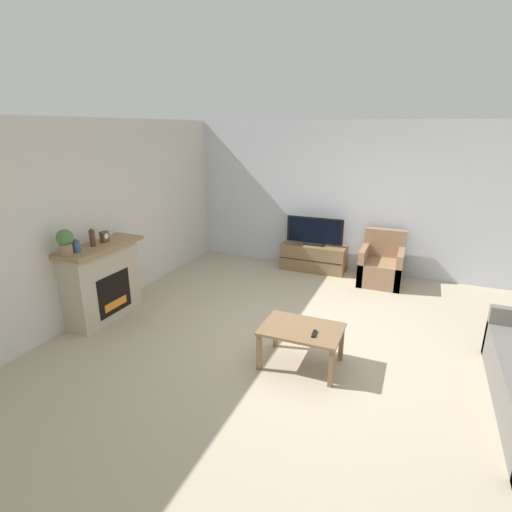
# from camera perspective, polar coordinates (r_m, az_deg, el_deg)

# --- Properties ---
(ground_plane) EXTENTS (24.00, 24.00, 0.00)m
(ground_plane) POSITION_cam_1_polar(r_m,az_deg,el_deg) (5.27, 7.27, -11.45)
(ground_plane) COLOR tan
(wall_back) EXTENTS (12.00, 0.06, 2.70)m
(wall_back) POSITION_cam_1_polar(r_m,az_deg,el_deg) (7.48, 13.64, 8.01)
(wall_back) COLOR silver
(wall_back) RESTS_ON ground
(wall_left) EXTENTS (0.06, 12.00, 2.70)m
(wall_left) POSITION_cam_1_polar(r_m,az_deg,el_deg) (6.23, -20.22, 5.51)
(wall_left) COLOR beige
(wall_left) RESTS_ON ground
(fireplace) EXTENTS (0.51, 1.23, 1.07)m
(fireplace) POSITION_cam_1_polar(r_m,az_deg,el_deg) (5.93, -21.13, -3.31)
(fireplace) COLOR #B7A893
(fireplace) RESTS_ON ground
(mantel_vase_left) EXTENTS (0.09, 0.09, 0.17)m
(mantel_vase_left) POSITION_cam_1_polar(r_m,az_deg,el_deg) (5.50, -24.30, 1.32)
(mantel_vase_left) COLOR #385670
(mantel_vase_left) RESTS_ON fireplace
(mantel_vase_centre_left) EXTENTS (0.07, 0.07, 0.24)m
(mantel_vase_centre_left) POSITION_cam_1_polar(r_m,az_deg,el_deg) (5.67, -22.35, 2.42)
(mantel_vase_centre_left) COLOR #512D23
(mantel_vase_centre_left) RESTS_ON fireplace
(mantel_clock) EXTENTS (0.08, 0.11, 0.15)m
(mantel_clock) POSITION_cam_1_polar(r_m,az_deg,el_deg) (5.83, -20.84, 2.59)
(mantel_clock) COLOR brown
(mantel_clock) RESTS_ON fireplace
(potted_plant) EXTENTS (0.20, 0.20, 0.33)m
(potted_plant) POSITION_cam_1_polar(r_m,az_deg,el_deg) (5.37, -25.61, 1.97)
(potted_plant) COLOR #936B4C
(potted_plant) RESTS_ON fireplace
(tv_stand) EXTENTS (1.19, 0.47, 0.49)m
(tv_stand) POSITION_cam_1_polar(r_m,az_deg,el_deg) (7.57, 8.20, -0.18)
(tv_stand) COLOR brown
(tv_stand) RESTS_ON ground
(tv) EXTENTS (1.05, 0.18, 0.52)m
(tv) POSITION_cam_1_polar(r_m,az_deg,el_deg) (7.43, 8.36, 3.38)
(tv) COLOR black
(tv) RESTS_ON tv_stand
(armchair) EXTENTS (0.70, 0.76, 0.89)m
(armchair) POSITION_cam_1_polar(r_m,az_deg,el_deg) (7.20, 17.47, -1.43)
(armchair) COLOR #937051
(armchair) RESTS_ON ground
(coffee_table) EXTENTS (0.88, 0.61, 0.46)m
(coffee_table) POSITION_cam_1_polar(r_m,az_deg,el_deg) (4.53, 6.52, -10.88)
(coffee_table) COLOR brown
(coffee_table) RESTS_ON ground
(remote) EXTENTS (0.05, 0.15, 0.02)m
(remote) POSITION_cam_1_polar(r_m,az_deg,el_deg) (4.38, 8.31, -10.92)
(remote) COLOR black
(remote) RESTS_ON coffee_table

